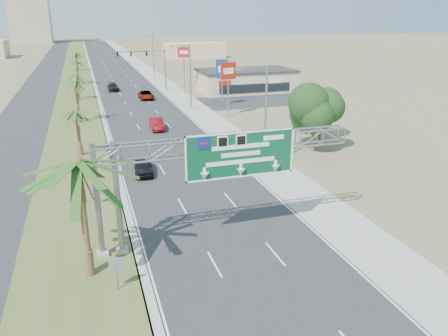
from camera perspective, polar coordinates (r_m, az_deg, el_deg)
name	(u,v)px	position (r m, az deg, el deg)	size (l,w,h in m)	color
ground	(297,333)	(22.45, 9.50, -20.51)	(600.00, 600.00, 0.00)	#8C7A59
road	(114,70)	(126.19, -14.12, 12.31)	(12.00, 300.00, 0.02)	#28282B
sidewalk_right	(146,69)	(127.04, -10.21, 12.64)	(4.00, 300.00, 0.10)	#9E9B93
median_grass	(76,71)	(125.91, -18.75, 11.89)	(7.00, 300.00, 0.12)	#465C28
opposing_road	(48,72)	(126.19, -21.97, 11.51)	(8.00, 300.00, 0.02)	#28282B
sign_gantry	(215,154)	(27.36, -1.19, 1.84)	(16.75, 1.24, 7.50)	gray
palm_near	(77,163)	(24.25, -18.60, 0.63)	(5.70, 5.70, 8.35)	brown
palm_row_b	(76,111)	(48.03, -18.77, 7.06)	(3.99, 3.99, 5.95)	brown
palm_row_c	(75,82)	(63.69, -18.84, 10.57)	(3.99, 3.99, 6.75)	brown
palm_row_d	(76,75)	(81.70, -18.73, 11.43)	(3.99, 3.99, 5.45)	brown
palm_row_e	(76,61)	(100.52, -18.77, 13.13)	(3.99, 3.99, 6.15)	brown
palm_row_f	(76,53)	(125.46, -18.75, 14.01)	(3.99, 3.99, 5.75)	brown
streetlight_near	(263,123)	(41.43, 5.17, 5.89)	(3.27, 0.44, 10.00)	gray
streetlight_mid	(189,80)	(69.58, -4.57, 11.38)	(3.27, 0.44, 10.00)	gray
streetlight_far	(153,59)	(104.73, -9.29, 13.87)	(3.27, 0.44, 10.00)	gray
signal_mast	(155,66)	(88.63, -9.03, 13.02)	(10.28, 0.71, 8.00)	gray
store_building	(246,81)	(87.49, 2.87, 11.27)	(18.00, 10.00, 4.00)	tan
oak_near	(315,111)	(48.32, 11.83, 7.30)	(4.50, 4.50, 6.80)	brown
oak_far	(321,109)	(53.33, 12.52, 7.58)	(3.50, 3.50, 5.60)	brown
median_signback_a	(116,268)	(24.70, -13.90, -12.60)	(0.75, 0.08, 2.08)	gray
median_signback_b	(94,189)	(35.50, -16.58, -2.70)	(0.75, 0.08, 2.08)	gray
tower_distant	(29,8)	(266.15, -24.14, 18.49)	(20.00, 16.00, 35.00)	tan
building_distant_right	(194,50)	(160.22, -3.95, 15.11)	(20.00, 12.00, 5.00)	tan
car_left_lane	(143,166)	(42.01, -10.48, 0.20)	(1.73, 4.29, 1.46)	black
car_mid_lane	(157,124)	(58.29, -8.78, 5.70)	(1.58, 4.54, 1.50)	maroon
car_right_lane	(146,95)	(80.28, -10.14, 9.34)	(2.38, 5.16, 1.43)	gray
car_far	(113,87)	(90.88, -14.30, 10.19)	(2.01, 4.94, 1.43)	black
pole_sign_red_near	(228,74)	(64.03, 0.56, 12.21)	(2.41, 0.82, 8.13)	gray
pole_sign_blue	(222,71)	(71.91, -0.26, 12.56)	(2.00, 0.37, 7.78)	gray
pole_sign_red_far	(184,56)	(84.05, -5.28, 14.33)	(2.14, 1.13, 8.87)	gray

